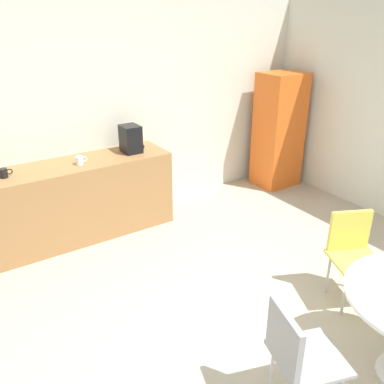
# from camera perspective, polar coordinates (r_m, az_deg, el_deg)

# --- Properties ---
(ground_plane) EXTENTS (6.00, 6.00, 0.00)m
(ground_plane) POSITION_cam_1_polar(r_m,az_deg,el_deg) (3.40, 9.94, -22.62)
(ground_plane) COLOR #B2A893
(wall_back) EXTENTS (6.00, 0.10, 2.60)m
(wall_back) POSITION_cam_1_polar(r_m,az_deg,el_deg) (5.05, -12.95, 10.32)
(wall_back) COLOR silver
(wall_back) RESTS_ON ground_plane
(counter_block) EXTENTS (2.26, 0.60, 0.90)m
(counter_block) POSITION_cam_1_polar(r_m,az_deg,el_deg) (4.86, -16.10, -1.25)
(counter_block) COLOR #9E7042
(counter_block) RESTS_ON ground_plane
(locker_cabinet) EXTENTS (0.60, 0.50, 1.65)m
(locker_cabinet) POSITION_cam_1_polar(r_m,az_deg,el_deg) (6.17, 11.92, 8.33)
(locker_cabinet) COLOR orange
(locker_cabinet) RESTS_ON ground_plane
(chair_gray) EXTENTS (0.53, 0.53, 0.83)m
(chair_gray) POSITION_cam_1_polar(r_m,az_deg,el_deg) (2.80, 14.20, -20.59)
(chair_gray) COLOR silver
(chair_gray) RESTS_ON ground_plane
(chair_yellow) EXTENTS (0.56, 0.56, 0.83)m
(chair_yellow) POSITION_cam_1_polar(r_m,az_deg,el_deg) (3.94, 21.40, -7.10)
(chair_yellow) COLOR silver
(chair_yellow) RESTS_ON ground_plane
(mug_white) EXTENTS (0.13, 0.08, 0.09)m
(mug_white) POSITION_cam_1_polar(r_m,az_deg,el_deg) (4.52, -24.66, 2.40)
(mug_white) COLOR black
(mug_white) RESTS_ON counter_block
(mug_green) EXTENTS (0.13, 0.08, 0.09)m
(mug_green) POSITION_cam_1_polar(r_m,az_deg,el_deg) (4.63, -15.31, 4.25)
(mug_green) COLOR white
(mug_green) RESTS_ON counter_block
(mug_red) EXTENTS (0.13, 0.08, 0.09)m
(mug_red) POSITION_cam_1_polar(r_m,az_deg,el_deg) (4.91, -7.50, 6.06)
(mug_red) COLOR black
(mug_red) RESTS_ON counter_block
(coffee_maker) EXTENTS (0.20, 0.24, 0.32)m
(coffee_maker) POSITION_cam_1_polar(r_m,az_deg,el_deg) (4.89, -8.51, 7.30)
(coffee_maker) COLOR black
(coffee_maker) RESTS_ON counter_block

